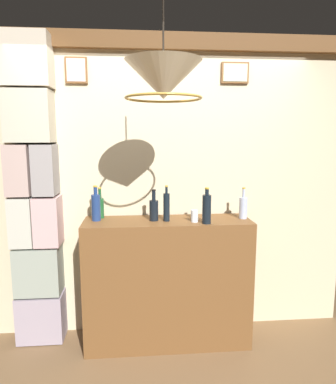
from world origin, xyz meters
TOP-DOWN VIEW (x-y plane):
  - panelled_rear_partition at (-0.00, 1.10)m, footprint 3.40×0.15m
  - stone_pillar at (-1.12, 0.97)m, footprint 0.41×0.30m
  - bar_shelf_unit at (0.00, 0.81)m, footprint 1.42×0.42m
  - liquor_bottle_port at (-0.57, 0.95)m, footprint 0.06×0.06m
  - liquor_bottle_gin at (-0.12, 0.81)m, footprint 0.08×0.08m
  - liquor_bottle_sherry at (-0.01, 0.79)m, footprint 0.05×0.05m
  - liquor_bottle_brandy at (-0.60, 0.85)m, footprint 0.08×0.08m
  - liquor_bottle_rum at (0.66, 0.82)m, footprint 0.07×0.07m
  - liquor_bottle_mezcal at (0.31, 0.67)m, footprint 0.07×0.07m
  - glass_tumbler_rocks at (0.22, 0.73)m, footprint 0.06×0.06m
  - pendant_lamp at (-0.08, 0.19)m, footprint 0.49×0.49m

SIDE VIEW (x-z plane):
  - bar_shelf_unit at x=0.00m, z-range 0.00..1.11m
  - glass_tumbler_rocks at x=0.22m, z-range 1.11..1.21m
  - liquor_bottle_port at x=-0.57m, z-range 1.07..1.34m
  - liquor_bottle_rum at x=0.66m, z-range 1.07..1.34m
  - liquor_bottle_gin at x=-0.12m, z-range 1.07..1.34m
  - liquor_bottle_brandy at x=-0.60m, z-range 1.08..1.38m
  - liquor_bottle_sherry at x=-0.01m, z-range 1.08..1.38m
  - liquor_bottle_mezcal at x=0.31m, z-range 1.09..1.38m
  - stone_pillar at x=-1.12m, z-range 0.00..2.61m
  - panelled_rear_partition at x=0.00m, z-range 0.08..2.76m
  - pendant_lamp at x=-0.08m, z-range 1.84..2.46m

